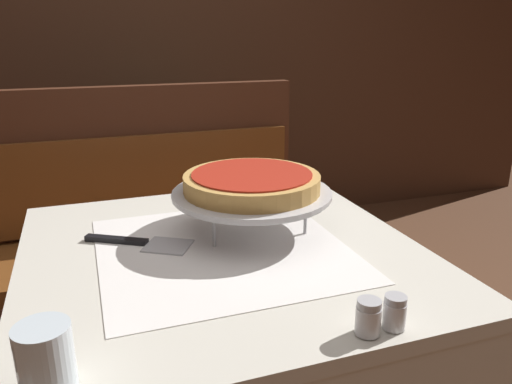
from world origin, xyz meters
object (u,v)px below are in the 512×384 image
at_px(dining_table_front, 224,290).
at_px(water_glass_near, 46,359).
at_px(salt_shaker, 368,317).
at_px(booth_bench, 133,275).
at_px(condiment_caddy, 162,118).
at_px(pizza_pan_stand, 252,195).
at_px(deep_dish_pizza, 252,182).
at_px(dining_table_rear, 165,149).
at_px(pizza_server, 141,243).
at_px(pepper_shaker, 395,312).

distance_m(dining_table_front, water_glass_near, 0.53).
bearing_deg(salt_shaker, booth_bench, 102.51).
xyz_separation_m(water_glass_near, condiment_caddy, (0.48, 1.96, -0.01)).
bearing_deg(pizza_pan_stand, deep_dish_pizza, 45.00).
bearing_deg(salt_shaker, dining_table_rear, 90.11).
bearing_deg(booth_bench, water_glass_near, -99.90).
xyz_separation_m(deep_dish_pizza, pizza_server, (-0.27, 0.00, -0.12)).
height_order(dining_table_rear, condiment_caddy, condiment_caddy).
bearing_deg(pizza_pan_stand, water_glass_near, -134.78).
bearing_deg(pizza_server, water_glass_near, -111.50).
bearing_deg(pizza_server, pizza_pan_stand, -0.25).
bearing_deg(condiment_caddy, salt_shaker, -89.90).
xyz_separation_m(pizza_pan_stand, deep_dish_pizza, (0.00, 0.00, 0.03)).
xyz_separation_m(dining_table_rear, deep_dish_pizza, (-0.03, -1.47, 0.25)).
xyz_separation_m(deep_dish_pizza, condiment_caddy, (0.03, 1.51, -0.09)).
bearing_deg(water_glass_near, dining_table_front, 46.43).
distance_m(pepper_shaker, condiment_caddy, 1.99).
bearing_deg(dining_table_rear, condiment_caddy, 89.79).
relative_size(deep_dish_pizza, water_glass_near, 3.30).
xyz_separation_m(dining_table_front, pizza_pan_stand, (0.10, 0.08, 0.20)).
bearing_deg(pepper_shaker, pizza_pan_stand, 99.80).
distance_m(booth_bench, deep_dish_pizza, 0.97).
xyz_separation_m(dining_table_rear, pizza_pan_stand, (-0.03, -1.47, 0.21)).
distance_m(deep_dish_pizza, condiment_caddy, 1.51).
bearing_deg(pizza_pan_stand, dining_table_front, -139.58).
height_order(dining_table_front, pepper_shaker, pepper_shaker).
bearing_deg(deep_dish_pizza, pizza_server, 179.75).
bearing_deg(salt_shaker, pepper_shaker, 0.00).
distance_m(pizza_pan_stand, condiment_caddy, 1.51).
height_order(dining_table_front, deep_dish_pizza, deep_dish_pizza).
xyz_separation_m(dining_table_rear, condiment_caddy, (0.00, 0.04, 0.16)).
distance_m(dining_table_front, booth_bench, 0.91).
xyz_separation_m(pizza_server, condiment_caddy, (0.30, 1.51, 0.03)).
height_order(dining_table_rear, water_glass_near, water_glass_near).
relative_size(dining_table_front, booth_bench, 0.61).
bearing_deg(water_glass_near, booth_bench, 80.10).
bearing_deg(deep_dish_pizza, pizza_pan_stand, -135.00).
relative_size(dining_table_rear, pizza_server, 3.11).
distance_m(dining_table_rear, pizza_pan_stand, 1.49).
bearing_deg(booth_bench, dining_table_rear, 69.71).
bearing_deg(condiment_caddy, pepper_shaker, -88.47).
height_order(pizza_pan_stand, pizza_server, pizza_pan_stand).
distance_m(booth_bench, water_glass_near, 1.32).
bearing_deg(dining_table_front, booth_bench, 99.61).
relative_size(dining_table_front, dining_table_rear, 1.16).
xyz_separation_m(salt_shaker, pepper_shaker, (0.05, 0.00, -0.00)).
relative_size(dining_table_front, salt_shaker, 14.57).
bearing_deg(pizza_server, salt_shaker, -57.76).
height_order(salt_shaker, condiment_caddy, condiment_caddy).
bearing_deg(water_glass_near, pizza_server, 68.50).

